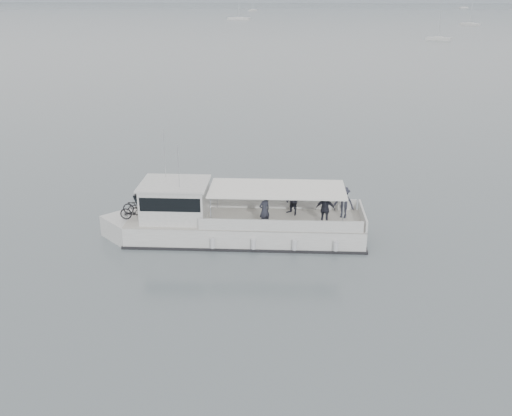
# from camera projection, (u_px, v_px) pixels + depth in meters

# --- Properties ---
(ground) EXTENTS (1400.00, 1400.00, 0.00)m
(ground) POSITION_uv_depth(u_px,v_px,m) (360.00, 231.00, 28.37)
(ground) COLOR #555F64
(ground) RESTS_ON ground
(tour_boat) EXTENTS (12.83, 3.80, 5.35)m
(tour_boat) POSITION_uv_depth(u_px,v_px,m) (222.00, 221.00, 27.26)
(tour_boat) COLOR white
(tour_boat) RESTS_ON ground
(moored_fleet) EXTENTS (412.09, 349.45, 10.34)m
(moored_fleet) POSITION_uv_depth(u_px,v_px,m) (244.00, 19.00, 227.89)
(moored_fleet) COLOR white
(moored_fleet) RESTS_ON ground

